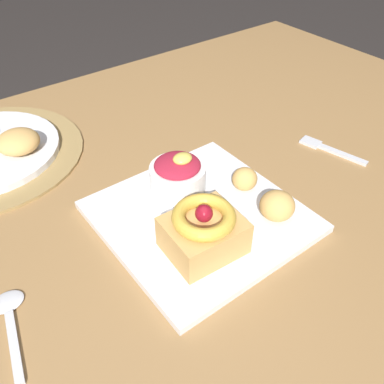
# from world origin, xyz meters

# --- Properties ---
(dining_table) EXTENTS (1.50, 0.91, 0.73)m
(dining_table) POSITION_xyz_m (0.00, 0.00, 0.64)
(dining_table) COLOR olive
(dining_table) RESTS_ON ground_plane
(front_plate) EXTENTS (0.27, 0.27, 0.01)m
(front_plate) POSITION_xyz_m (0.01, -0.10, 0.74)
(front_plate) COLOR white
(front_plate) RESTS_ON dining_table
(cake_slice) EXTENTS (0.10, 0.09, 0.08)m
(cake_slice) POSITION_xyz_m (-0.03, -0.16, 0.78)
(cake_slice) COLOR tan
(cake_slice) RESTS_ON front_plate
(berry_ramekin) EXTENTS (0.09, 0.09, 0.07)m
(berry_ramekin) POSITION_xyz_m (0.02, -0.04, 0.77)
(berry_ramekin) COLOR white
(berry_ramekin) RESTS_ON front_plate
(fritter_front) EXTENTS (0.05, 0.05, 0.04)m
(fritter_front) POSITION_xyz_m (0.09, -0.17, 0.76)
(fritter_front) COLOR tan
(fritter_front) RESTS_ON front_plate
(fritter_middle) EXTENTS (0.04, 0.04, 0.04)m
(fritter_middle) POSITION_xyz_m (0.10, -0.10, 0.76)
(fritter_middle) COLOR tan
(fritter_middle) RESTS_ON front_plate
(back_pastry) EXTENTS (0.07, 0.07, 0.04)m
(back_pastry) POSITION_xyz_m (-0.14, 0.21, 0.77)
(back_pastry) COLOR tan
(back_pastry) RESTS_ON back_plate
(fork) EXTENTS (0.05, 0.13, 0.00)m
(fork) POSITION_xyz_m (0.31, -0.10, 0.73)
(fork) COLOR silver
(fork) RESTS_ON dining_table
(spoon) EXTENTS (0.05, 0.13, 0.00)m
(spoon) POSITION_xyz_m (-0.27, -0.10, 0.73)
(spoon) COLOR silver
(spoon) RESTS_ON dining_table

